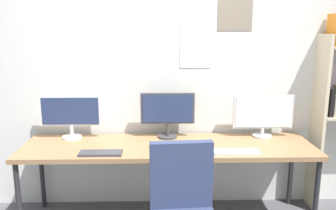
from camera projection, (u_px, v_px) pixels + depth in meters
The scene contains 8 objects.
wall_back at pixel (167, 76), 3.39m from camera, with size 4.98×0.11×2.60m.
desk at pixel (168, 150), 3.11m from camera, with size 2.58×0.68×0.74m.
monitor_left at pixel (71, 114), 3.24m from camera, with size 0.57×0.18×0.40m.
monitor_center at pixel (168, 112), 3.25m from camera, with size 0.50×0.18×0.43m.
monitor_right at pixel (263, 114), 3.28m from camera, with size 0.56×0.18×0.40m.
keyboard_left at pixel (101, 153), 2.86m from camera, with size 0.35×0.13×0.02m, color #38383D.
keyboard_right at pixel (236, 152), 2.89m from camera, with size 0.38×0.13×0.02m, color silver.
computer_mouse at pixel (166, 153), 2.85m from camera, with size 0.06×0.10×0.03m, color #38383D.
Camera 1 is at (-0.07, -2.35, 1.75)m, focal length 37.32 mm.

